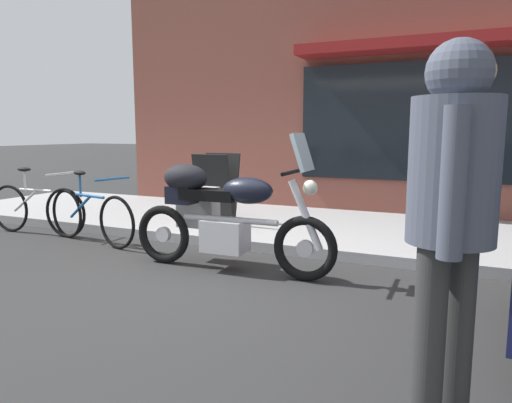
{
  "coord_description": "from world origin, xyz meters",
  "views": [
    {
      "loc": [
        2.17,
        -3.76,
        1.4
      ],
      "look_at": [
        0.17,
        0.6,
        0.7
      ],
      "focal_mm": 33.59,
      "sensor_mm": 36.0,
      "label": 1
    }
  ],
  "objects_px": {
    "parked_bicycle": "(90,215)",
    "second_bicycle_by_cafe": "(36,208)",
    "touring_motorcycle": "(219,211)",
    "sandwich_board_sign": "(217,188)",
    "pedestrian_walking": "(452,195)"
  },
  "relations": [
    {
      "from": "pedestrian_walking",
      "to": "sandwich_board_sign",
      "type": "xyz_separation_m",
      "value": [
        -3.21,
        3.61,
        -0.52
      ]
    },
    {
      "from": "touring_motorcycle",
      "to": "parked_bicycle",
      "type": "xyz_separation_m",
      "value": [
        -2.05,
        0.33,
        -0.24
      ]
    },
    {
      "from": "sandwich_board_sign",
      "to": "pedestrian_walking",
      "type": "bearing_deg",
      "value": -48.37
    },
    {
      "from": "touring_motorcycle",
      "to": "second_bicycle_by_cafe",
      "type": "height_order",
      "value": "touring_motorcycle"
    },
    {
      "from": "touring_motorcycle",
      "to": "second_bicycle_by_cafe",
      "type": "bearing_deg",
      "value": 172.31
    },
    {
      "from": "parked_bicycle",
      "to": "second_bicycle_by_cafe",
      "type": "xyz_separation_m",
      "value": [
        -1.04,
        0.08,
        0.01
      ]
    },
    {
      "from": "sandwich_board_sign",
      "to": "second_bicycle_by_cafe",
      "type": "height_order",
      "value": "sandwich_board_sign"
    },
    {
      "from": "pedestrian_walking",
      "to": "sandwich_board_sign",
      "type": "bearing_deg",
      "value": 131.63
    },
    {
      "from": "parked_bicycle",
      "to": "second_bicycle_by_cafe",
      "type": "height_order",
      "value": "second_bicycle_by_cafe"
    },
    {
      "from": "sandwich_board_sign",
      "to": "second_bicycle_by_cafe",
      "type": "distance_m",
      "value": 2.47
    },
    {
      "from": "touring_motorcycle",
      "to": "second_bicycle_by_cafe",
      "type": "xyz_separation_m",
      "value": [
        -3.09,
        0.42,
        -0.23
      ]
    },
    {
      "from": "pedestrian_walking",
      "to": "second_bicycle_by_cafe",
      "type": "bearing_deg",
      "value": 155.97
    },
    {
      "from": "second_bicycle_by_cafe",
      "to": "sandwich_board_sign",
      "type": "bearing_deg",
      "value": 29.96
    },
    {
      "from": "parked_bicycle",
      "to": "second_bicycle_by_cafe",
      "type": "bearing_deg",
      "value": 175.42
    },
    {
      "from": "touring_motorcycle",
      "to": "sandwich_board_sign",
      "type": "bearing_deg",
      "value": 120.19
    }
  ]
}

